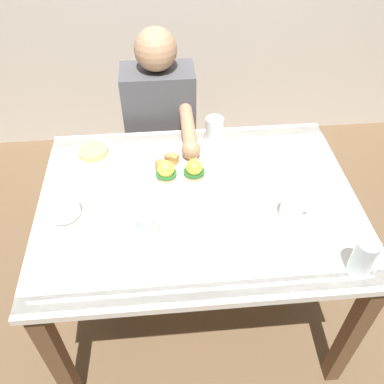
# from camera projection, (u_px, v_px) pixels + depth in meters

# --- Properties ---
(ground_plane) EXTENTS (6.00, 6.00, 0.00)m
(ground_plane) POSITION_uv_depth(u_px,v_px,m) (197.00, 303.00, 2.06)
(ground_plane) COLOR brown
(dining_table) EXTENTS (1.20, 0.90, 0.74)m
(dining_table) POSITION_uv_depth(u_px,v_px,m) (198.00, 218.00, 1.62)
(dining_table) COLOR white
(dining_table) RESTS_ON ground_plane
(eggs_benedict_plate) EXTENTS (0.27, 0.27, 0.09)m
(eggs_benedict_plate) POSITION_uv_depth(u_px,v_px,m) (179.00, 172.00, 1.62)
(eggs_benedict_plate) COLOR white
(eggs_benedict_plate) RESTS_ON dining_table
(fruit_bowl) EXTENTS (0.12, 0.12, 0.05)m
(fruit_bowl) POSITION_uv_depth(u_px,v_px,m) (63.00, 210.00, 1.47)
(fruit_bowl) COLOR white
(fruit_bowl) RESTS_ON dining_table
(coffee_mug) EXTENTS (0.11, 0.08, 0.09)m
(coffee_mug) POSITION_uv_depth(u_px,v_px,m) (293.00, 207.00, 1.45)
(coffee_mug) COLOR white
(coffee_mug) RESTS_ON dining_table
(fork) EXTENTS (0.10, 0.14, 0.00)m
(fork) POSITION_uv_depth(u_px,v_px,m) (236.00, 208.00, 1.51)
(fork) COLOR silver
(fork) RESTS_ON dining_table
(water_glass_near) EXTENTS (0.08, 0.08, 0.12)m
(water_glass_near) POSITION_uv_depth(u_px,v_px,m) (214.00, 132.00, 1.76)
(water_glass_near) COLOR silver
(water_glass_near) RESTS_ON dining_table
(water_glass_far) EXTENTS (0.08, 0.08, 0.13)m
(water_glass_far) POSITION_uv_depth(u_px,v_px,m) (147.00, 228.00, 1.37)
(water_glass_far) COLOR silver
(water_glass_far) RESTS_ON dining_table
(water_glass_extra) EXTENTS (0.07, 0.07, 0.14)m
(water_glass_extra) POSITION_uv_depth(u_px,v_px,m) (363.00, 259.00, 1.27)
(water_glass_extra) COLOR silver
(water_glass_extra) RESTS_ON dining_table
(side_plate) EXTENTS (0.20, 0.20, 0.04)m
(side_plate) POSITION_uv_depth(u_px,v_px,m) (93.00, 153.00, 1.73)
(side_plate) COLOR white
(side_plate) RESTS_ON dining_table
(diner_person) EXTENTS (0.34, 0.54, 1.14)m
(diner_person) POSITION_uv_depth(u_px,v_px,m) (161.00, 128.00, 2.03)
(diner_person) COLOR #33333D
(diner_person) RESTS_ON ground_plane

